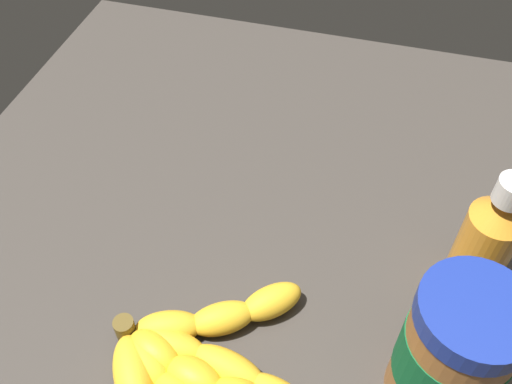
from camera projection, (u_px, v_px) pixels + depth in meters
ground_plane at (243, 209)px, 68.38cm from camera, size 73.81×75.62×3.08cm
banana_bunch at (189, 383)px, 50.58cm from camera, size 21.61×30.05×3.62cm
peanut_butter_jar at (452, 353)px, 46.32cm from camera, size 8.95×8.95×15.17cm
honey_bottle at (488, 239)px, 55.02cm from camera, size 5.49×5.49×15.12cm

